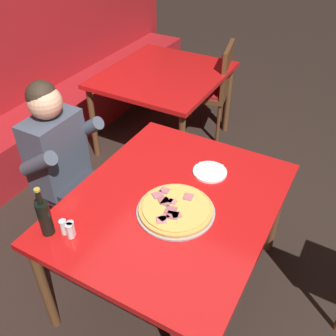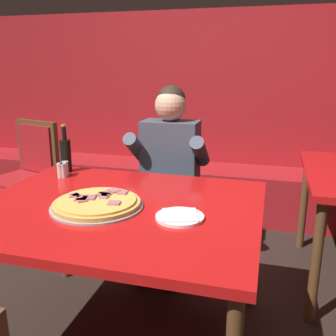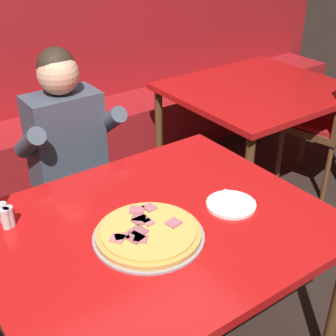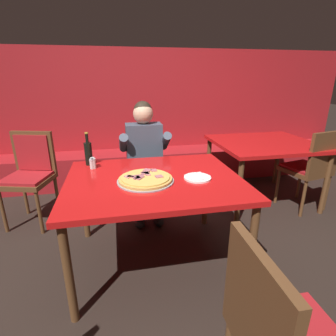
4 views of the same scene
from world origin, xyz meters
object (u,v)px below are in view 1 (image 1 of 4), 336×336
at_px(pizza, 175,209).
at_px(beer_bottle, 45,217).
at_px(background_dining_table, 164,81).
at_px(plate_white_paper, 210,172).
at_px(shaker_parmesan, 70,232).
at_px(dining_chair_near_right, 214,84).
at_px(shaker_black_pepper, 71,229).
at_px(main_dining_table, 172,209).
at_px(shaker_oregano, 64,228).
at_px(diner_seated_blue_shirt, 68,165).

bearing_deg(pizza, beer_bottle, 131.88).
bearing_deg(background_dining_table, plate_white_paper, -139.74).
distance_m(shaker_parmesan, dining_chair_near_right, 2.41).
bearing_deg(shaker_black_pepper, dining_chair_near_right, 5.69).
xyz_separation_m(beer_bottle, dining_chair_near_right, (2.42, 0.12, -0.32)).
height_order(main_dining_table, shaker_parmesan, shaker_parmesan).
height_order(shaker_black_pepper, shaker_parmesan, same).
xyz_separation_m(beer_bottle, shaker_parmesan, (0.03, -0.12, -0.07)).
bearing_deg(shaker_oregano, main_dining_table, -37.01).
distance_m(beer_bottle, background_dining_table, 2.07).
distance_m(main_dining_table, dining_chair_near_right, 1.99).
xyz_separation_m(diner_seated_blue_shirt, dining_chair_near_right, (1.88, -0.24, -0.14)).
height_order(beer_bottle, diner_seated_blue_shirt, diner_seated_blue_shirt).
relative_size(pizza, shaker_oregano, 4.97).
distance_m(main_dining_table, pizza, 0.13).
bearing_deg(dining_chair_near_right, shaker_black_pepper, -174.31).
height_order(shaker_oregano, dining_chair_near_right, dining_chair_near_right).
bearing_deg(pizza, shaker_black_pepper, 136.27).
bearing_deg(shaker_oregano, plate_white_paper, -28.86).
distance_m(shaker_black_pepper, diner_seated_blue_shirt, 0.69).
height_order(shaker_black_pepper, dining_chair_near_right, dining_chair_near_right).
xyz_separation_m(beer_bottle, shaker_black_pepper, (0.05, -0.12, -0.07)).
relative_size(plate_white_paper, beer_bottle, 0.72).
height_order(shaker_parmesan, diner_seated_blue_shirt, diner_seated_blue_shirt).
bearing_deg(diner_seated_blue_shirt, main_dining_table, -91.74).
bearing_deg(plate_white_paper, diner_seated_blue_shirt, 109.02).
relative_size(shaker_oregano, dining_chair_near_right, 0.09).
distance_m(main_dining_table, background_dining_table, 1.74).
height_order(pizza, beer_bottle, beer_bottle).
bearing_deg(dining_chair_near_right, main_dining_table, -163.60).
distance_m(plate_white_paper, shaker_oregano, 0.92).
bearing_deg(beer_bottle, dining_chair_near_right, 2.85).
relative_size(pizza, diner_seated_blue_shirt, 0.34).
bearing_deg(shaker_parmesan, diner_seated_blue_shirt, 43.18).
distance_m(dining_chair_near_right, background_dining_table, 0.55).
distance_m(main_dining_table, diner_seated_blue_shirt, 0.80).
relative_size(shaker_oregano, shaker_black_pepper, 1.00).
distance_m(shaker_oregano, background_dining_table, 2.05).
height_order(beer_bottle, dining_chair_near_right, beer_bottle).
relative_size(shaker_oregano, background_dining_table, 0.07).
bearing_deg(beer_bottle, background_dining_table, 12.99).
distance_m(shaker_black_pepper, shaker_parmesan, 0.02).
relative_size(shaker_parmesan, diner_seated_blue_shirt, 0.07).
xyz_separation_m(beer_bottle, background_dining_table, (2.01, 0.46, -0.19)).
bearing_deg(pizza, plate_white_paper, -3.63).
xyz_separation_m(main_dining_table, shaker_black_pepper, (-0.47, 0.32, 0.11)).
bearing_deg(beer_bottle, diner_seated_blue_shirt, 33.44).
height_order(pizza, shaker_black_pepper, shaker_black_pepper).
distance_m(pizza, plate_white_paper, 0.40).
xyz_separation_m(pizza, shaker_oregano, (-0.41, 0.42, 0.02)).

